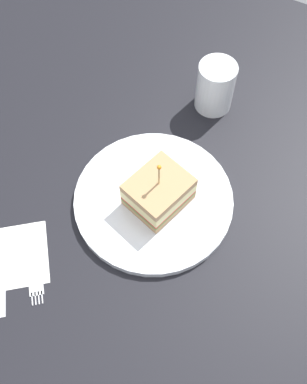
{
  "coord_description": "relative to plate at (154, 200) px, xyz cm",
  "views": [
    {
      "loc": [
        16.97,
        -31.91,
        68.19
      ],
      "look_at": [
        0.0,
        0.0,
        3.39
      ],
      "focal_mm": 42.92,
      "sensor_mm": 36.0,
      "label": 1
    }
  ],
  "objects": [
    {
      "name": "ground_plane",
      "position": [
        0.0,
        0.0,
        -1.7
      ],
      "size": [
        119.12,
        119.12,
        2.0
      ],
      "primitive_type": "cube",
      "color": "black"
    },
    {
      "name": "plate",
      "position": [
        0.0,
        0.0,
        0.0
      ],
      "size": [
        26.5,
        26.5,
        1.39
      ],
      "primitive_type": "cylinder",
      "color": "white",
      "rests_on": "ground_plane"
    },
    {
      "name": "sandwich_half_center",
      "position": [
        0.93,
        -0.08,
        3.54
      ],
      "size": [
        10.26,
        11.23,
        10.53
      ],
      "color": "tan",
      "rests_on": "plate"
    },
    {
      "name": "drink_glass",
      "position": [
        0.04,
        23.93,
        3.58
      ],
      "size": [
        6.9,
        6.9,
        9.71
      ],
      "color": "silver",
      "rests_on": "ground_plane"
    },
    {
      "name": "napkin",
      "position": [
        -14.48,
        -18.69,
        -0.62
      ],
      "size": [
        14.19,
        14.35,
        0.15
      ],
      "primitive_type": "cube",
      "rotation": [
        0.0,
        0.0,
        5.39
      ],
      "color": "white",
      "rests_on": "ground_plane"
    },
    {
      "name": "fork",
      "position": [
        -9.98,
        -20.12,
        -0.52
      ],
      "size": [
        8.29,
        9.63,
        0.35
      ],
      "color": "silver",
      "rests_on": "ground_plane"
    },
    {
      "name": "knife",
      "position": [
        -14.41,
        -23.03,
        -0.52
      ],
      "size": [
        9.03,
        11.52,
        0.35
      ],
      "color": "silver",
      "rests_on": "ground_plane"
    }
  ]
}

